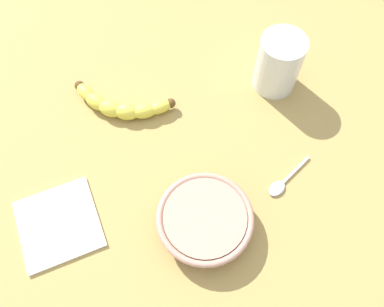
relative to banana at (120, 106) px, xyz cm
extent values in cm
cube|color=#A18648|center=(4.60, 13.49, -3.19)|extent=(120.00, 120.00, 3.00)
ellipsoid|color=yellow|center=(-2.88, -7.48, 0.00)|extent=(5.46, 5.30, 2.54)
ellipsoid|color=yellow|center=(-0.70, -4.90, 0.00)|extent=(5.23, 5.87, 2.96)
ellipsoid|color=yellow|center=(0.74, -1.85, 0.00)|extent=(4.77, 5.87, 3.38)
ellipsoid|color=yellow|center=(1.35, 1.47, 0.00)|extent=(3.64, 5.24, 3.38)
ellipsoid|color=yellow|center=(1.09, 4.83, 0.00)|extent=(3.94, 5.58, 2.96)
ellipsoid|color=yellow|center=(-0.03, 8.01, 0.00)|extent=(4.55, 5.68, 2.54)
sphere|color=#513819|center=(-4.56, -9.02, 0.00)|extent=(1.97, 1.97, 1.97)
sphere|color=#513819|center=(-1.06, 10.05, 0.00)|extent=(1.97, 1.97, 1.97)
cylinder|color=silver|center=(-8.48, 31.16, 4.42)|extent=(8.97, 8.97, 12.21)
cylinder|color=#F8B76A|center=(-8.48, 31.16, 4.05)|extent=(8.47, 8.47, 10.98)
cylinder|color=tan|center=(23.17, 17.61, 0.50)|extent=(14.13, 14.13, 4.37)
torus|color=tan|center=(23.17, 17.61, 2.08)|extent=(16.55, 16.55, 1.20)
ellipsoid|color=silver|center=(15.91, 30.64, -1.29)|extent=(4.27, 4.22, 0.80)
cube|color=silver|center=(12.16, 34.17, -1.29)|extent=(6.53, 6.19, 0.25)
cube|color=white|center=(24.31, -7.88, -1.39)|extent=(18.20, 18.08, 0.60)
camera|label=1|loc=(43.88, 16.39, 65.62)|focal=36.91mm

